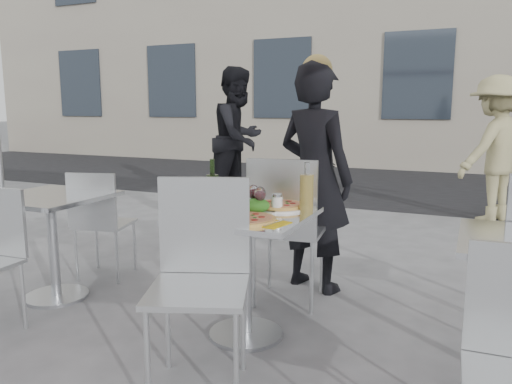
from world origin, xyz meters
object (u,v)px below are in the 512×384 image
at_px(chair_near, 201,264).
at_px(sugar_shaker, 277,203).
at_px(wineglass_red_a, 253,193).
at_px(carafe, 307,192).
at_px(chair_far, 286,220).
at_px(pedestrian_a, 239,138).
at_px(wineglass_red_b, 260,195).
at_px(napkin_left, 186,216).
at_px(side_table_left, 52,224).
at_px(wine_bottle, 212,189).
at_px(pedestrian_b, 495,149).
at_px(wineglass_white_a, 238,191).
at_px(main_table, 246,249).
at_px(woman_diner, 315,178).
at_px(side_chair_lfar, 99,216).
at_px(wineglass_white_b, 245,190).
at_px(napkin_right, 269,223).
at_px(salad_plate, 257,207).
at_px(pizza_far, 280,206).
at_px(pizza_near, 244,219).

height_order(chair_near, sugar_shaker, chair_near).
bearing_deg(wineglass_red_a, carafe, 19.06).
xyz_separation_m(chair_far, pedestrian_a, (-1.78, 2.98, 0.33)).
distance_m(wineglass_red_b, napkin_left, 0.43).
bearing_deg(chair_near, carafe, 44.84).
distance_m(side_table_left, carafe, 1.85).
distance_m(side_table_left, wineglass_red_a, 1.55).
xyz_separation_m(chair_near, pedestrian_a, (-1.72, 4.02, 0.34)).
xyz_separation_m(wineglass_red_a, napkin_left, (-0.29, -0.27, -0.11)).
relative_size(wine_bottle, carafe, 1.02).
height_order(pedestrian_a, napkin_left, pedestrian_a).
relative_size(pedestrian_b, wineglass_white_a, 10.93).
relative_size(main_table, chair_far, 0.73).
bearing_deg(carafe, napkin_left, -147.17).
height_order(side_table_left, napkin_left, napkin_left).
xyz_separation_m(main_table, woman_diner, (0.12, 0.95, 0.30)).
relative_size(side_chair_lfar, wineglass_white_b, 5.49).
height_order(main_table, carafe, carafe).
relative_size(main_table, wineglass_red_b, 4.76).
relative_size(chair_far, wineglass_white_b, 6.51).
height_order(carafe, sugar_shaker, carafe).
distance_m(side_chair_lfar, napkin_left, 1.37).
bearing_deg(chair_far, main_table, 77.63).
distance_m(side_chair_lfar, wineglass_red_b, 1.64).
height_order(chair_far, wine_bottle, wine_bottle).
bearing_deg(napkin_right, wineglass_white_a, 151.65).
xyz_separation_m(chair_far, side_chair_lfar, (-1.52, -0.09, -0.09)).
xyz_separation_m(chair_far, wineglass_white_b, (-0.12, -0.38, 0.25)).
bearing_deg(chair_near, side_chair_lfar, 126.05).
height_order(wine_bottle, wineglass_red_b, wine_bottle).
distance_m(pedestrian_b, wineglass_white_a, 4.19).
bearing_deg(salad_plate, wineglass_red_a, 134.06).
relative_size(pedestrian_b, wine_bottle, 5.84).
distance_m(side_chair_lfar, napkin_right, 1.81).
xyz_separation_m(chair_far, carafe, (0.26, -0.35, 0.26)).
height_order(main_table, wineglass_red_b, wineglass_red_b).
bearing_deg(pizza_far, wineglass_white_a, -150.40).
relative_size(chair_far, wineglass_white_a, 6.51).
distance_m(carafe, napkin_left, 0.70).
height_order(chair_far, sugar_shaker, chair_far).
relative_size(chair_near, sugar_shaker, 9.43).
xyz_separation_m(wineglass_white_a, napkin_right, (0.31, -0.27, -0.11)).
distance_m(carafe, wineglass_red_a, 0.31).
bearing_deg(chair_far, pizza_near, 85.33).
xyz_separation_m(wineglass_white_a, napkin_left, (-0.18, -0.29, -0.11)).
xyz_separation_m(chair_near, pizza_far, (0.13, 0.72, 0.17)).
height_order(main_table, pizza_far, pizza_far).
bearing_deg(side_chair_lfar, salad_plate, 150.82).
bearing_deg(sugar_shaker, wineglass_red_a, -165.50).
distance_m(wineglass_red_a, napkin_right, 0.34).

